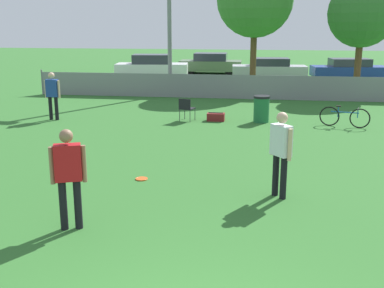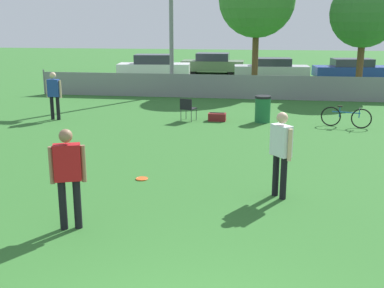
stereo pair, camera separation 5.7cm
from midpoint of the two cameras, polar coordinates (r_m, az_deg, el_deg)
name	(u,v)px [view 2 (the right image)]	position (r m, az deg, el deg)	size (l,w,h in m)	color
fence_backline	(252,87)	(22.40, 7.19, 6.70)	(20.35, 0.07, 1.21)	gray
tree_far_right	(364,14)	(24.75, 19.81, 14.34)	(3.20, 3.20, 5.46)	brown
player_receiver_white	(281,148)	(9.65, 10.65, -0.49)	(0.45, 0.49, 1.74)	black
player_defender_red	(68,171)	(8.27, -14.30, -3.17)	(0.57, 0.36, 1.74)	black
spectator_in_blue	(54,92)	(18.04, -15.95, 5.92)	(0.58, 0.23, 1.72)	black
frisbee_disc	(142,179)	(10.91, -5.81, -4.11)	(0.28, 0.28, 0.03)	#E5591E
folding_chair_sideline	(188,107)	(17.18, -0.43, 4.36)	(0.57, 0.58, 0.82)	#333338
bicycle_sideline	(346,117)	(16.98, 17.88, 3.06)	(1.61, 0.55, 0.72)	black
trash_bin	(263,109)	(17.17, 8.47, 4.13)	(0.57, 0.57, 0.94)	#1E6638
gear_bag_sideline	(217,117)	(17.29, 3.09, 3.21)	(0.62, 0.34, 0.30)	maroon
parked_car_white	(154,67)	(30.54, -4.47, 9.08)	(4.61, 2.26, 1.51)	black
parked_car_olive	(213,64)	(33.89, 2.53, 9.51)	(4.30, 1.93, 1.39)	black
parked_car_silver	(271,69)	(30.80, 9.43, 8.81)	(4.68, 1.98, 1.29)	black
parked_car_blue	(352,69)	(31.56, 18.44, 8.40)	(4.71, 2.25, 1.29)	black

